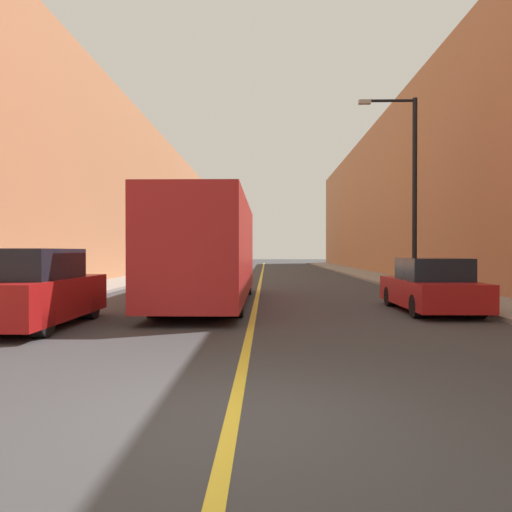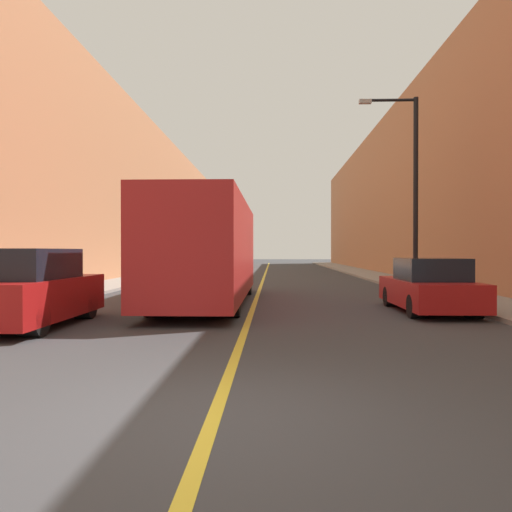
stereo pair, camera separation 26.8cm
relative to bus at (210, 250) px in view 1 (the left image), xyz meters
The scene contains 10 objects.
ground_plane 11.55m from the bus, 82.31° to the right, with size 200.00×200.00×0.00m, color #38383A.
sidewalk_left 19.70m from the bus, 107.71° to the left, with size 2.63×72.00×0.12m, color gray.
sidewalk_right 20.82m from the bus, 64.23° to the left, with size 2.63×72.00×0.12m, color gray.
building_row_left 21.28m from the bus, 116.41° to the left, with size 4.00×72.00×11.91m, color #B2724C.
building_row_right 22.76m from the bus, 56.57° to the left, with size 4.00×72.00×11.76m, color #B2724C.
road_center_line 18.84m from the bus, 85.33° to the left, with size 0.16×72.00×0.01m, color gold.
bus is the anchor object (origin of this frame).
parked_suv_left 6.35m from the bus, 123.79° to the right, with size 1.97×4.47×1.80m.
car_right_near 7.01m from the bus, 17.53° to the right, with size 1.87×4.52×1.54m.
street_lamp_right 9.34m from the bus, 28.64° to the left, with size 2.42×0.24×7.93m.
Camera 1 is at (0.36, -5.17, 1.75)m, focal length 35.00 mm.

